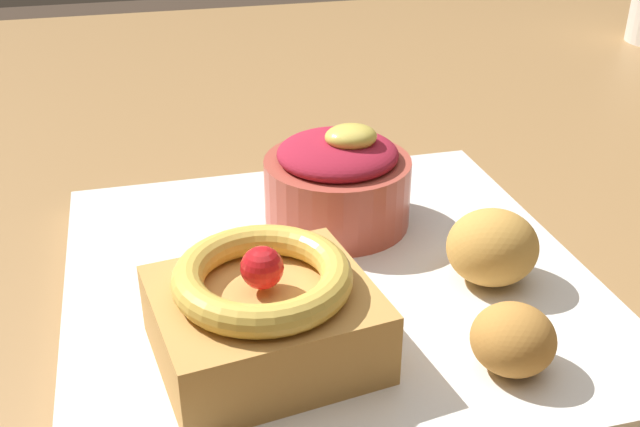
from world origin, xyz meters
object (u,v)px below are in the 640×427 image
Objects in this scene: cake_slice at (264,312)px; fritter_middle at (507,340)px; berry_ramekin at (338,181)px; fritter_front at (492,247)px; front_plate at (329,283)px.

cake_slice is 2.81× the size of fritter_middle.
berry_ramekin reaches higher than fritter_middle.
cake_slice reaches higher than fritter_middle.
fritter_middle is (0.04, -0.15, -0.01)m from berry_ramekin.
fritter_front is (0.13, 0.03, -0.00)m from cake_slice.
fritter_front is at bearing 14.61° from cake_slice.
cake_slice reaches higher than front_plate.
berry_ramekin is 0.16m from fritter_middle.
fritter_front reaches higher than front_plate.
front_plate is at bearing 162.49° from fritter_front.
berry_ramekin is (0.07, 0.12, 0.00)m from cake_slice.
berry_ramekin is (0.02, 0.06, 0.03)m from front_plate.
cake_slice is 2.19× the size of fritter_front.
berry_ramekin reaches higher than fritter_front.
fritter_middle reaches higher than front_plate.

